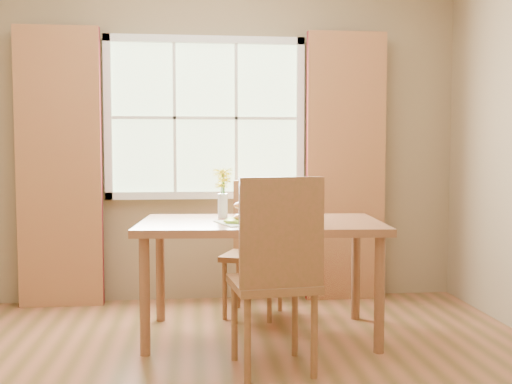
{
  "coord_description": "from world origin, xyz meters",
  "views": [
    {
      "loc": [
        -0.1,
        -3.06,
        1.24
      ],
      "look_at": [
        0.3,
        0.8,
        0.97
      ],
      "focal_mm": 42.0,
      "sensor_mm": 36.0,
      "label": 1
    }
  ],
  "objects_px": {
    "water_glass": "(301,215)",
    "flower_vase": "(223,187)",
    "chair_far": "(256,241)",
    "dining_table": "(261,233)",
    "chair_near": "(277,267)",
    "croissant_sandwich": "(246,211)"
  },
  "relations": [
    {
      "from": "water_glass",
      "to": "flower_vase",
      "type": "distance_m",
      "value": 0.62
    },
    {
      "from": "chair_far",
      "to": "water_glass",
      "type": "relative_size",
      "value": 8.69
    },
    {
      "from": "dining_table",
      "to": "water_glass",
      "type": "distance_m",
      "value": 0.32
    },
    {
      "from": "chair_near",
      "to": "croissant_sandwich",
      "type": "bearing_deg",
      "value": 93.39
    },
    {
      "from": "water_glass",
      "to": "croissant_sandwich",
      "type": "bearing_deg",
      "value": 169.03
    },
    {
      "from": "chair_near",
      "to": "croissant_sandwich",
      "type": "distance_m",
      "value": 0.68
    },
    {
      "from": "flower_vase",
      "to": "chair_near",
      "type": "bearing_deg",
      "value": -74.87
    },
    {
      "from": "chair_near",
      "to": "chair_far",
      "type": "height_order",
      "value": "chair_near"
    },
    {
      "from": "chair_near",
      "to": "water_glass",
      "type": "relative_size",
      "value": 9.53
    },
    {
      "from": "dining_table",
      "to": "chair_far",
      "type": "distance_m",
      "value": 0.6
    },
    {
      "from": "chair_near",
      "to": "water_glass",
      "type": "xyz_separation_m",
      "value": [
        0.23,
        0.56,
        0.22
      ]
    },
    {
      "from": "croissant_sandwich",
      "to": "flower_vase",
      "type": "xyz_separation_m",
      "value": [
        -0.14,
        0.3,
        0.14
      ]
    },
    {
      "from": "chair_far",
      "to": "croissant_sandwich",
      "type": "xyz_separation_m",
      "value": [
        -0.13,
        -0.67,
        0.3
      ]
    },
    {
      "from": "water_glass",
      "to": "flower_vase",
      "type": "height_order",
      "value": "flower_vase"
    },
    {
      "from": "dining_table",
      "to": "chair_near",
      "type": "relative_size",
      "value": 1.5
    },
    {
      "from": "flower_vase",
      "to": "croissant_sandwich",
      "type": "bearing_deg",
      "value": -65.27
    },
    {
      "from": "dining_table",
      "to": "flower_vase",
      "type": "relative_size",
      "value": 4.74
    },
    {
      "from": "chair_near",
      "to": "flower_vase",
      "type": "distance_m",
      "value": 1.03
    },
    {
      "from": "croissant_sandwich",
      "to": "flower_vase",
      "type": "height_order",
      "value": "flower_vase"
    },
    {
      "from": "flower_vase",
      "to": "chair_far",
      "type": "bearing_deg",
      "value": 53.98
    },
    {
      "from": "chair_far",
      "to": "flower_vase",
      "type": "height_order",
      "value": "flower_vase"
    },
    {
      "from": "chair_near",
      "to": "water_glass",
      "type": "distance_m",
      "value": 0.64
    }
  ]
}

